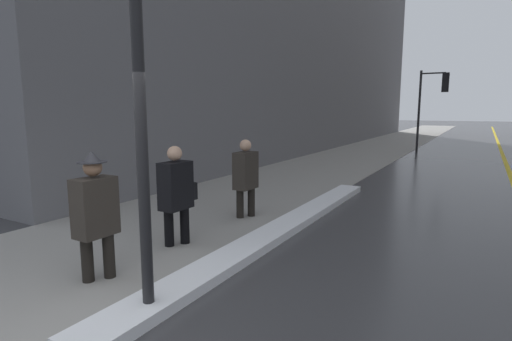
% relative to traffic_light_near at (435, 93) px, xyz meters
% --- Properties ---
extents(ground_plane, '(160.00, 160.00, 0.00)m').
position_rel_traffic_light_near_xyz_m(ground_plane, '(-0.95, -19.00, -2.89)').
color(ground_plane, '#38383A').
extents(sidewalk_slab, '(4.00, 80.00, 0.01)m').
position_rel_traffic_light_near_xyz_m(sidewalk_slab, '(-2.95, -4.00, -2.88)').
color(sidewalk_slab, gray).
rests_on(sidewalk_slab, ground).
extents(road_centre_stripe, '(0.16, 80.00, 0.00)m').
position_rel_traffic_light_near_xyz_m(road_centre_stripe, '(3.05, -4.00, -2.89)').
color(road_centre_stripe, gold).
rests_on(road_centre_stripe, ground).
extents(snow_bank_curb, '(0.52, 8.39, 0.14)m').
position_rel_traffic_light_near_xyz_m(snow_bank_curb, '(-0.80, -15.06, -2.82)').
color(snow_bank_curb, white).
rests_on(snow_bank_curb, ground).
extents(traffic_light_near, '(1.31, 0.32, 4.00)m').
position_rel_traffic_light_near_xyz_m(traffic_light_near, '(0.00, 0.00, 0.00)').
color(traffic_light_near, black).
rests_on(traffic_light_near, ground).
extents(pedestrian_in_fedora, '(0.35, 0.52, 1.65)m').
position_rel_traffic_light_near_xyz_m(pedestrian_in_fedora, '(-1.93, -18.00, -1.99)').
color(pedestrian_in_fedora, black).
rests_on(pedestrian_in_fedora, ground).
extents(pedestrian_with_shoulder_bag, '(0.32, 0.73, 1.59)m').
position_rel_traffic_light_near_xyz_m(pedestrian_with_shoulder_bag, '(-1.94, -16.48, -2.01)').
color(pedestrian_with_shoulder_bag, black).
rests_on(pedestrian_with_shoulder_bag, ground).
extents(pedestrian_in_glasses, '(0.31, 0.51, 1.56)m').
position_rel_traffic_light_near_xyz_m(pedestrian_in_glasses, '(-1.85, -14.53, -2.02)').
color(pedestrian_in_glasses, black).
rests_on(pedestrian_in_glasses, ground).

